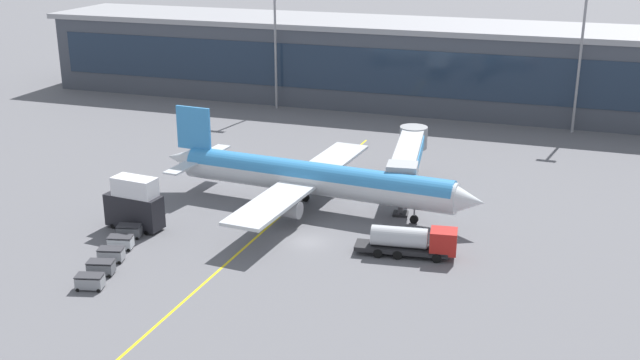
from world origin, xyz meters
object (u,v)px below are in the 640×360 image
(catering_lift, at_px, (134,204))
(baggage_cart_0, at_px, (90,281))
(fuel_tanker, at_px, (413,241))
(main_airliner, at_px, (313,178))
(baggage_cart_4, at_px, (130,231))
(baggage_cart_2, at_px, (111,254))
(baggage_cart_3, at_px, (121,242))
(baggage_cart_1, at_px, (101,267))

(catering_lift, height_order, baggage_cart_0, catering_lift)
(fuel_tanker, bearing_deg, main_airliner, 145.42)
(fuel_tanker, height_order, baggage_cart_4, fuel_tanker)
(catering_lift, height_order, baggage_cart_2, catering_lift)
(baggage_cart_0, xyz_separation_m, baggage_cart_3, (-2.46, 9.28, 0.00))
(main_airliner, distance_m, fuel_tanker, 18.11)
(main_airliner, bearing_deg, baggage_cart_4, -137.08)
(fuel_tanker, xyz_separation_m, baggage_cart_0, (-28.18, -17.66, -0.96))
(baggage_cart_1, distance_m, baggage_cart_3, 6.40)
(main_airliner, bearing_deg, fuel_tanker, -34.58)
(baggage_cart_1, height_order, baggage_cart_4, same)
(baggage_cart_0, xyz_separation_m, baggage_cart_4, (-3.28, 12.37, 0.00))
(main_airliner, height_order, catering_lift, main_airliner)
(catering_lift, distance_m, baggage_cart_2, 9.27)
(main_airliner, bearing_deg, baggage_cart_1, -119.82)
(baggage_cart_0, xyz_separation_m, baggage_cart_2, (-1.64, 6.19, 0.00))
(main_airliner, xyz_separation_m, baggage_cart_2, (-15.02, -21.68, -3.13))
(baggage_cart_3, bearing_deg, baggage_cart_2, -75.16)
(baggage_cart_2, xyz_separation_m, baggage_cart_3, (-0.82, 3.09, 0.00))
(catering_lift, distance_m, baggage_cart_1, 12.40)
(baggage_cart_2, bearing_deg, catering_lift, 105.00)
(fuel_tanker, xyz_separation_m, baggage_cart_2, (-29.82, -11.47, -0.96))
(fuel_tanker, bearing_deg, baggage_cart_3, -164.70)
(catering_lift, relative_size, baggage_cart_2, 2.37)
(main_airliner, distance_m, catering_lift, 21.69)
(fuel_tanker, distance_m, baggage_cart_0, 33.27)
(main_airliner, distance_m, baggage_cart_4, 22.96)
(baggage_cart_0, height_order, baggage_cart_1, same)
(baggage_cart_0, bearing_deg, baggage_cart_1, 104.84)
(fuel_tanker, bearing_deg, baggage_cart_0, -147.93)
(baggage_cart_4, bearing_deg, main_airliner, 42.92)
(fuel_tanker, distance_m, baggage_cart_4, 31.92)
(baggage_cart_0, bearing_deg, baggage_cart_4, 104.84)
(baggage_cart_2, height_order, baggage_cart_3, same)
(fuel_tanker, distance_m, catering_lift, 32.30)
(main_airliner, relative_size, baggage_cart_3, 14.40)
(baggage_cart_1, xyz_separation_m, baggage_cart_2, (-0.82, 3.09, 0.00))
(baggage_cart_2, relative_size, baggage_cart_4, 1.00)
(fuel_tanker, distance_m, baggage_cart_2, 31.97)
(catering_lift, bearing_deg, baggage_cart_4, -74.63)
(baggage_cart_0, height_order, baggage_cart_4, same)
(main_airliner, height_order, baggage_cart_2, main_airliner)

